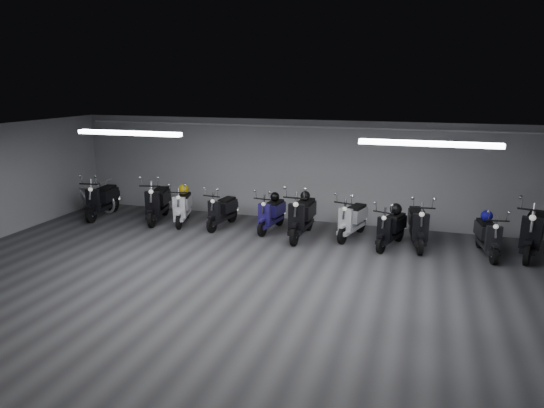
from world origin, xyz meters
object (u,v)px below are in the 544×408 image
(scooter_9, at_px, (488,230))
(helmet_4, at_px, (396,209))
(scooter_8, at_px, (418,219))
(scooter_4, at_px, (271,209))
(helmet_0, at_px, (305,196))
(helmet_2, at_px, (275,197))
(scooter_3, at_px, (222,206))
(scooter_6, at_px, (352,214))
(scooter_2, at_px, (182,202))
(scooter_10, at_px, (535,224))
(helmet_3, at_px, (487,216))
(scooter_1, at_px, (158,197))
(scooter_5, at_px, (302,210))
(helmet_1, at_px, (184,189))
(bicycle, at_px, (92,191))
(scooter_0, at_px, (101,194))
(scooter_7, at_px, (391,223))

(scooter_9, xyz_separation_m, helmet_4, (-2.02, 0.16, 0.28))
(scooter_8, distance_m, helmet_4, 0.56)
(scooter_4, relative_size, helmet_0, 6.46)
(helmet_2, bearing_deg, scooter_8, -5.75)
(scooter_3, distance_m, scooter_6, 3.44)
(scooter_6, xyz_separation_m, helmet_0, (-1.18, -0.09, 0.39))
(scooter_2, xyz_separation_m, scooter_10, (8.63, 0.01, 0.13))
(scooter_4, distance_m, helmet_3, 5.13)
(scooter_1, xyz_separation_m, scooter_9, (8.44, -0.26, -0.11))
(scooter_5, height_order, helmet_1, scooter_5)
(scooter_1, distance_m, helmet_2, 3.33)
(scooter_2, distance_m, scooter_8, 6.18)
(helmet_2, distance_m, helmet_3, 5.11)
(helmet_0, height_order, helmet_2, helmet_0)
(helmet_0, distance_m, helmet_3, 4.21)
(helmet_2, bearing_deg, scooter_5, -31.87)
(scooter_8, bearing_deg, bicycle, 169.45)
(scooter_0, xyz_separation_m, helmet_0, (5.93, 0.16, 0.34))
(scooter_6, height_order, scooter_10, scooter_10)
(helmet_0, bearing_deg, scooter_6, 4.16)
(scooter_5, xyz_separation_m, helmet_1, (-3.49, 0.45, 0.19))
(scooter_2, distance_m, helmet_2, 2.58)
(scooter_9, xyz_separation_m, helmet_2, (-5.13, 0.57, 0.27))
(scooter_0, relative_size, scooter_6, 1.09)
(scooter_3, distance_m, helmet_3, 6.47)
(scooter_9, relative_size, helmet_0, 6.42)
(helmet_1, bearing_deg, scooter_5, -7.39)
(scooter_7, relative_size, helmet_1, 5.48)
(scooter_9, bearing_deg, scooter_8, 162.40)
(scooter_6, xyz_separation_m, helmet_4, (1.04, -0.22, 0.25))
(helmet_3, bearing_deg, helmet_0, 178.95)
(scooter_1, height_order, scooter_10, scooter_10)
(scooter_3, height_order, helmet_0, scooter_3)
(scooter_5, height_order, bicycle, scooter_5)
(scooter_2, height_order, helmet_1, scooter_2)
(scooter_8, relative_size, scooter_9, 1.13)
(scooter_4, height_order, scooter_6, scooter_6)
(scooter_1, height_order, scooter_7, scooter_1)
(helmet_1, height_order, helmet_2, helmet_1)
(scooter_6, distance_m, scooter_10, 4.02)
(scooter_3, height_order, helmet_2, scooter_3)
(bicycle, relative_size, helmet_0, 7.53)
(scooter_6, distance_m, bicycle, 7.86)
(bicycle, distance_m, helmet_2, 5.79)
(scooter_0, relative_size, bicycle, 0.97)
(scooter_5, relative_size, helmet_4, 6.80)
(scooter_0, relative_size, helmet_3, 7.02)
(scooter_3, height_order, scooter_10, scooter_10)
(scooter_3, distance_m, scooter_4, 1.35)
(helmet_0, bearing_deg, scooter_8, -1.84)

